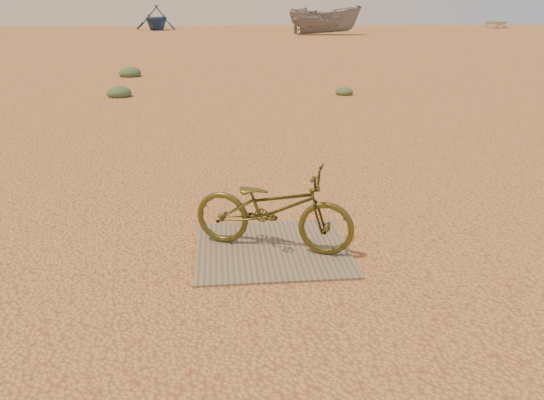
{
  "coord_description": "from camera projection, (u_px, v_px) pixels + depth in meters",
  "views": [
    {
      "loc": [
        -0.26,
        -4.63,
        2.15
      ],
      "look_at": [
        0.19,
        -0.17,
        0.5
      ],
      "focal_mm": 35.0,
      "sensor_mm": 36.0,
      "label": 1
    }
  ],
  "objects": [
    {
      "name": "bicycle",
      "position": [
        273.0,
        208.0,
        4.82
      ],
      "size": [
        1.58,
        1.02,
        0.78
      ],
      "primitive_type": "imported",
      "rotation": [
        0.0,
        0.0,
        1.2
      ],
      "color": "#48451A",
      "rests_on": "plywood_board"
    },
    {
      "name": "boat_far_right",
      "position": [
        496.0,
        23.0,
        54.54
      ],
      "size": [
        5.26,
        5.86,
        1.0
      ],
      "primitive_type": "imported",
      "rotation": [
        0.0,
        0.0,
        -0.47
      ],
      "color": "white",
      "rests_on": "ground"
    },
    {
      "name": "kale_c",
      "position": [
        130.0,
        76.0,
        17.08
      ],
      "size": [
        0.71,
        0.71,
        0.39
      ],
      "primitive_type": "ellipsoid",
      "color": "#506A47",
      "rests_on": "ground"
    },
    {
      "name": "ground",
      "position": [
        250.0,
        243.0,
        5.09
      ],
      "size": [
        120.0,
        120.0,
        0.0
      ],
      "primitive_type": "plane",
      "color": "tan",
      "rests_on": "ground"
    },
    {
      "name": "boat_far_left",
      "position": [
        156.0,
        17.0,
        49.09
      ],
      "size": [
        4.43,
        4.9,
        2.26
      ],
      "primitive_type": "imported",
      "rotation": [
        0.0,
        0.0,
        -0.18
      ],
      "color": "#2E4D7B",
      "rests_on": "ground"
    },
    {
      "name": "kale_a",
      "position": [
        119.0,
        97.0,
        13.29
      ],
      "size": [
        0.61,
        0.61,
        0.34
      ],
      "primitive_type": "ellipsoid",
      "color": "#506A47",
      "rests_on": "ground"
    },
    {
      "name": "kale_b",
      "position": [
        344.0,
        95.0,
        13.58
      ],
      "size": [
        0.45,
        0.45,
        0.25
      ],
      "primitive_type": "ellipsoid",
      "color": "#506A47",
      "rests_on": "ground"
    },
    {
      "name": "boat_mid_right",
      "position": [
        325.0,
        20.0,
        41.06
      ],
      "size": [
        5.76,
        2.65,
        2.16
      ],
      "primitive_type": "imported",
      "rotation": [
        0.0,
        0.0,
        1.47
      ],
      "color": "slate",
      "rests_on": "ground"
    },
    {
      "name": "plywood_board",
      "position": [
        272.0,
        249.0,
        4.94
      ],
      "size": [
        1.41,
        1.29,
        0.02
      ],
      "primitive_type": "cube",
      "color": "#786A51",
      "rests_on": "ground"
    }
  ]
}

